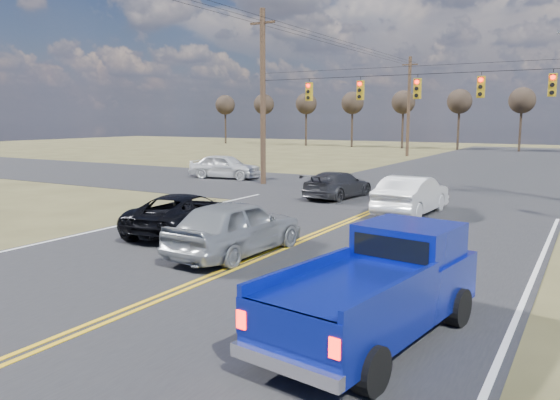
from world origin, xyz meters
The scene contains 12 objects.
ground centered at (0.00, 0.00, 0.00)m, with size 160.00×160.00×0.00m, color brown.
road_main centered at (0.00, 10.00, 0.00)m, with size 14.00×120.00×0.02m, color #28282B.
road_cross centered at (0.00, 18.00, 0.00)m, with size 120.00×12.00×0.02m, color #28282B.
signal_gantry centered at (0.50, 17.79, 5.06)m, with size 19.60×4.83×10.00m.
utility_poles centered at (0.00, 17.00, 5.23)m, with size 19.60×58.32×10.00m.
treeline centered at (0.00, 26.96, 5.70)m, with size 87.00×117.80×7.40m.
pickup_truck centered at (4.80, -0.35, 0.92)m, with size 2.59×5.27×1.90m.
silver_suv centered at (-0.80, 3.37, 0.81)m, with size 1.90×4.73×1.61m, color #979A9E.
black_suv centered at (-3.91, 4.91, 0.68)m, with size 2.27×4.91×1.37m, color black.
white_car_queue centered at (1.57, 12.38, 0.78)m, with size 1.66×4.76×1.57m, color white.
dgrey_car_queue centered at (-2.89, 15.06, 0.65)m, with size 1.83×4.50×1.31m, color #303135.
cross_car_west centered at (-12.75, 19.36, 0.79)m, with size 4.64×1.87×1.58m, color silver.
Camera 1 is at (7.91, -9.13, 3.85)m, focal length 35.00 mm.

